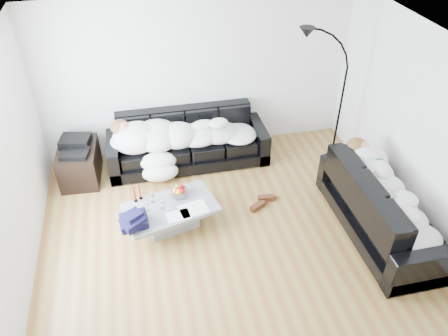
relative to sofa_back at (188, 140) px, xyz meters
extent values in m
plane|color=brown|center=(0.27, -1.79, -0.42)|extent=(5.00, 5.00, 0.00)
cube|color=silver|center=(0.27, 0.46, 0.88)|extent=(5.00, 0.02, 2.60)
cube|color=silver|center=(-2.23, -1.79, 0.88)|extent=(0.02, 4.50, 2.60)
cube|color=silver|center=(2.77, -1.79, 0.88)|extent=(0.02, 4.50, 2.60)
plane|color=white|center=(0.27, -1.79, 2.18)|extent=(5.00, 5.00, 0.00)
cube|color=black|center=(0.00, 0.00, 0.00)|extent=(2.56, 0.89, 0.84)
cube|color=black|center=(2.30, -2.14, 0.02)|extent=(0.93, 2.18, 0.88)
ellipsoid|color=#0C574E|center=(2.24, -1.47, 0.30)|extent=(0.42, 0.38, 0.20)
cube|color=#939699|center=(-0.46, -1.47, -0.24)|extent=(1.35, 0.98, 0.35)
cylinder|color=white|center=(-0.31, -1.26, 0.01)|extent=(0.24, 0.24, 0.15)
cylinder|color=white|center=(-0.69, -1.33, 0.03)|extent=(0.09, 0.09, 0.18)
cylinder|color=white|center=(-0.77, -1.48, 0.03)|extent=(0.09, 0.09, 0.18)
cylinder|color=white|center=(-0.56, -1.48, 0.02)|extent=(0.08, 0.08, 0.16)
cylinder|color=maroon|center=(-0.91, -1.26, 0.06)|extent=(0.06, 0.06, 0.25)
cylinder|color=maroon|center=(-0.84, -1.22, 0.06)|extent=(0.05, 0.05, 0.25)
cube|color=silver|center=(-0.17, -1.58, -0.06)|extent=(0.42, 0.35, 0.01)
cube|color=silver|center=(-0.38, -1.67, -0.06)|extent=(0.33, 0.25, 0.01)
cube|color=black|center=(-1.72, -0.08, -0.14)|extent=(0.61, 0.85, 0.57)
cube|color=black|center=(-1.72, -0.08, 0.21)|extent=(0.50, 0.42, 0.13)
camera|label=1|loc=(-0.70, -5.90, 3.87)|focal=35.00mm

